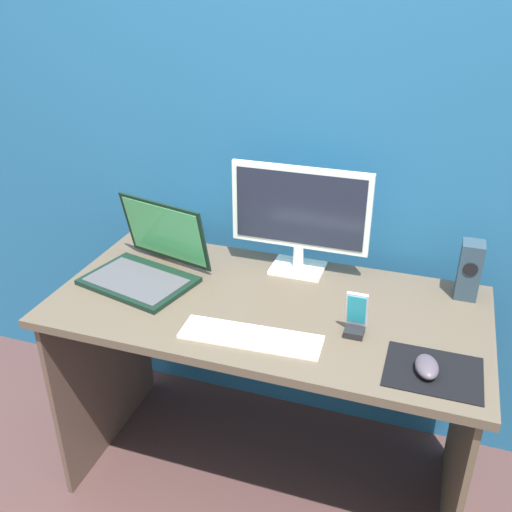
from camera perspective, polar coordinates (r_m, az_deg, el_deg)
ground_plane at (r=2.30m, az=0.94°, el=-20.71°), size 8.00×8.00×0.00m
wall_back at (r=2.00m, az=5.05°, el=13.98°), size 6.00×0.04×2.50m
desk at (r=1.90m, az=1.07°, el=-8.78°), size 1.35×0.67×0.75m
monitor at (r=1.91m, az=4.36°, el=4.03°), size 0.47×0.14×0.37m
speaker_right at (r=1.92m, az=20.44°, el=-1.32°), size 0.07×0.08×0.19m
laptop at (r=1.96m, az=-10.74°, el=-0.79°), size 0.41×0.37×0.25m
fishbowl at (r=2.13m, az=-8.40°, el=2.51°), size 0.16×0.16×0.16m
keyboard_external at (r=1.65m, az=-0.52°, el=-8.05°), size 0.41×0.13×0.01m
mousepad at (r=1.60m, az=17.20°, el=-10.92°), size 0.25×0.20×0.00m
mouse at (r=1.58m, az=16.61°, el=-10.49°), size 0.08×0.11×0.04m
phone_in_dock at (r=1.67m, az=9.87°, el=-6.23°), size 0.06×0.06×0.14m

